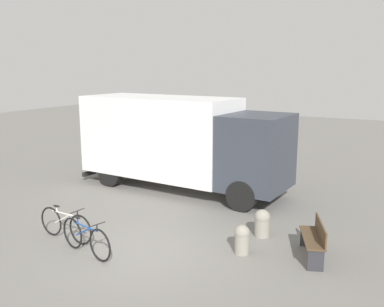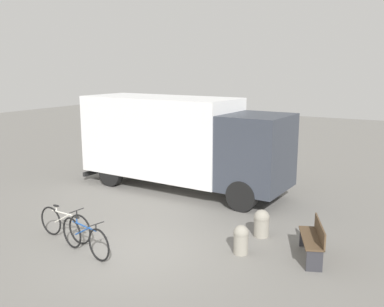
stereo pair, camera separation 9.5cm
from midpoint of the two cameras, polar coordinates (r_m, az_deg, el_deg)
The scene contains 7 objects.
ground_plane at distance 10.34m, azimuth -6.64°, elevation -12.85°, with size 60.00×60.00×0.00m, color slate.
delivery_truck at distance 14.86m, azimuth -1.47°, elevation 1.87°, with size 7.63×2.69×3.22m.
park_bench at distance 10.14m, azimuth 16.20°, elevation -10.86°, with size 0.88×1.45×0.85m.
bicycle_near at distance 11.24m, azimuth -16.35°, elevation -9.02°, with size 1.82×0.44×0.85m.
bicycle_middle at distance 10.29m, azimuth -13.85°, elevation -10.84°, with size 1.79×0.54×0.85m.
bollard_near_bench at distance 10.10m, azimuth 6.82°, elevation -11.20°, with size 0.36×0.36×0.69m.
bollard_far_bench at distance 11.14m, azimuth 9.50°, elevation -9.06°, with size 0.40×0.40×0.71m.
Camera 2 is at (5.64, -7.56, 4.24)m, focal length 40.00 mm.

